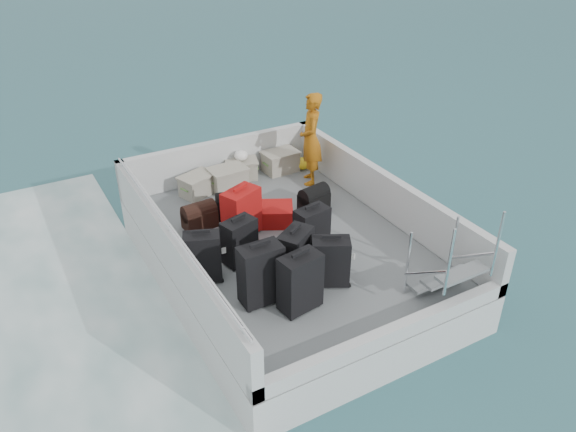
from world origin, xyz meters
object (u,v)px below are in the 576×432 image
Objects in this scene: suitcase_2 at (239,242)px; suitcase_4 at (295,256)px; crate_3 at (280,162)px; suitcase_7 at (312,230)px; suitcase_5 at (242,213)px; suitcase_3 at (300,283)px; suitcase_8 at (269,214)px; crate_1 at (228,179)px; crate_2 at (242,170)px; crate_0 at (198,186)px; passenger at (311,139)px; suitcase_6 at (330,262)px; suitcase_1 at (203,257)px; suitcase_0 at (261,275)px.

suitcase_2 is 0.86m from suitcase_4.
suitcase_7 is at bearing -109.13° from crate_3.
suitcase_5 is 1.27× the size of crate_3.
suitcase_3 reaches higher than suitcase_8.
crate_1 is 1.01× the size of crate_3.
suitcase_2 reaches higher than crate_2.
crate_2 is (0.93, 3.62, -0.23)m from suitcase_3.
crate_3 is (1.04, 1.52, 0.03)m from suitcase_8.
crate_2 is (0.91, 0.20, -0.01)m from crate_0.
suitcase_4 is 1.34× the size of crate_0.
passenger is at bearing -15.20° from crate_0.
suitcase_3 is 1.05× the size of suitcase_4.
suitcase_6 is 1.14× the size of crate_3.
suitcase_8 is (1.43, 0.88, -0.20)m from suitcase_1.
suitcase_3 reaches higher than suitcase_1.
suitcase_5 is at bearing -86.43° from crate_0.
crate_2 is 1.38m from passenger.
crate_3 is at bearing 62.04° from suitcase_7.
suitcase_6 is (0.60, 0.24, -0.05)m from suitcase_3.
suitcase_5 is at bearing 77.74° from suitcase_3.
suitcase_4 reaches higher than crate_2.
crate_3 is at bearing 3.88° from crate_0.
suitcase_2 is at bearing -140.97° from suitcase_5.
passenger is at bearing 47.65° from suitcase_3.
suitcase_0 reaches higher than suitcase_4.
crate_0 is (0.81, 2.28, -0.18)m from suitcase_1.
suitcase_6 is 1.78m from suitcase_8.
suitcase_4 is at bearing 18.02° from suitcase_0.
suitcase_1 reaches higher than suitcase_7.
suitcase_6 is (1.39, -0.89, -0.01)m from suitcase_1.
suitcase_3 reaches higher than crate_3.
suitcase_3 reaches higher than suitcase_5.
crate_1 is 0.46m from crate_2.
suitcase_7 is (1.15, 0.68, -0.07)m from suitcase_0.
crate_0 is at bearing 67.97° from suitcase_2.
crate_0 is at bearing 92.44° from suitcase_1.
suitcase_7 is 1.01m from suitcase_8.
suitcase_6 reaches higher than crate_0.
suitcase_8 is (0.63, 2.01, -0.24)m from suitcase_3.
passenger is at bearing 48.52° from suitcase_0.
suitcase_6 is at bearing -153.33° from suitcase_8.
suitcase_4 is at bearing -85.32° from crate_0.
suitcase_7 is at bearing 18.68° from suitcase_1.
suitcase_5 is 0.47× the size of passenger.
suitcase_0 is 1.48× the size of crate_0.
suitcase_8 is at bearing 59.61° from suitcase_0.
crate_1 is at bearing 31.16° from suitcase_8.
crate_0 is at bearing 80.86° from suitcase_3.
crate_2 is at bearing 41.79° from suitcase_5.
suitcase_0 reaches higher than crate_1.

